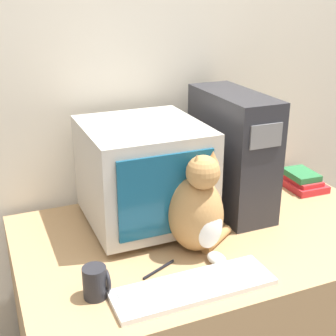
{
  "coord_description": "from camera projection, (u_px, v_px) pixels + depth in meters",
  "views": [
    {
      "loc": [
        -0.74,
        -0.92,
        1.58
      ],
      "look_at": [
        -0.15,
        0.47,
        0.99
      ],
      "focal_mm": 50.0,
      "sensor_mm": 36.0,
      "label": 1
    }
  ],
  "objects": [
    {
      "name": "wall_back",
      "position": [
        161.0,
        69.0,
        1.96
      ],
      "size": [
        7.0,
        0.05,
        2.5
      ],
      "color": "beige",
      "rests_on": "ground_plane"
    },
    {
      "name": "mug",
      "position": [
        96.0,
        282.0,
        1.35
      ],
      "size": [
        0.08,
        0.07,
        0.1
      ],
      "color": "#232328",
      "rests_on": "desk"
    },
    {
      "name": "cat",
      "position": [
        198.0,
        211.0,
        1.56
      ],
      "size": [
        0.27,
        0.28,
        0.36
      ],
      "rotation": [
        0.0,
        0.0,
        0.2
      ],
      "color": "#B7844C",
      "rests_on": "desk"
    },
    {
      "name": "keyboard",
      "position": [
        193.0,
        287.0,
        1.4
      ],
      "size": [
        0.5,
        0.15,
        0.02
      ],
      "color": "silver",
      "rests_on": "desk"
    },
    {
      "name": "pen",
      "position": [
        159.0,
        269.0,
        1.49
      ],
      "size": [
        0.13,
        0.07,
        0.01
      ],
      "color": "black",
      "rests_on": "desk"
    },
    {
      "name": "crt_monitor",
      "position": [
        144.0,
        173.0,
        1.73
      ],
      "size": [
        0.42,
        0.45,
        0.39
      ],
      "color": "#BCB7AD",
      "rests_on": "desk"
    },
    {
      "name": "desk",
      "position": [
        208.0,
        312.0,
        1.86
      ],
      "size": [
        1.4,
        0.85,
        0.73
      ],
      "color": "tan",
      "rests_on": "ground_plane"
    },
    {
      "name": "book_stack",
      "position": [
        302.0,
        181.0,
        2.09
      ],
      "size": [
        0.16,
        0.2,
        0.08
      ],
      "color": "red",
      "rests_on": "desk"
    },
    {
      "name": "computer_tower",
      "position": [
        232.0,
        152.0,
        1.84
      ],
      "size": [
        0.18,
        0.45,
        0.47
      ],
      "color": "#28282D",
      "rests_on": "desk"
    }
  ]
}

